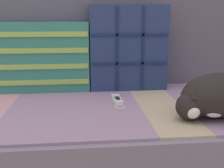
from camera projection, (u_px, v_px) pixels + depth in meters
name	position (u px, v px, depth m)	size (l,w,h in m)	color
couch	(56.00, 139.00, 1.31)	(1.98, 0.92, 0.35)	gray
sofa_backrest	(59.00, 43.00, 1.59)	(1.94, 0.14, 0.48)	#514C60
throw_pillow_quilted	(128.00, 48.00, 1.49)	(0.40, 0.14, 0.44)	navy
throw_pillow_striped	(44.00, 57.00, 1.45)	(0.47, 0.14, 0.36)	#337A70
sleeping_cat	(215.00, 97.00, 1.07)	(0.36, 0.29, 0.17)	black
game_remote_near	(117.00, 100.00, 1.28)	(0.05, 0.19, 0.02)	white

